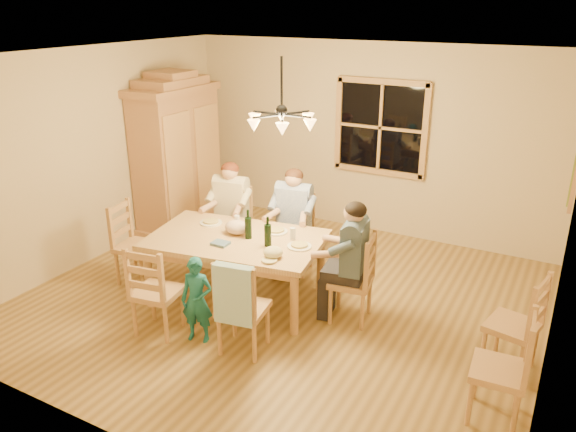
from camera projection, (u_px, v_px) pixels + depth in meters
The scene contains 33 objects.
floor at pixel (282, 300), 6.42m from camera, with size 5.50×5.50×0.00m, color olive.
ceiling at pixel (281, 56), 5.45m from camera, with size 5.50×5.00×0.02m, color white.
wall_back at pixel (367, 140), 7.99m from camera, with size 5.50×0.02×2.70m, color beige.
wall_left at pixel (94, 156), 7.16m from camera, with size 0.02×5.00×2.70m, color beige.
wall_right at pixel (568, 237), 4.71m from camera, with size 0.02×5.00×2.70m, color beige.
window at pixel (381, 128), 7.80m from camera, with size 1.30×0.06×1.30m.
painting at pixel (576, 172), 5.62m from camera, with size 0.06×0.78×0.64m.
chandelier at pixel (282, 120), 5.67m from camera, with size 0.77×0.68×0.71m.
armoire at pixel (177, 159), 8.13m from camera, with size 0.66×1.40×2.30m.
dining_table at pixel (236, 246), 6.22m from camera, with size 2.05×1.44×0.76m.
chair_far_left at pixel (232, 239), 7.29m from camera, with size 0.50×0.48×0.99m.
chair_far_right at pixel (293, 248), 7.03m from camera, with size 0.50×0.48×0.99m.
chair_near_left at pixel (158, 305), 5.71m from camera, with size 0.50×0.48×0.99m.
chair_near_right at pixel (244, 322), 5.42m from camera, with size 0.50×0.48×0.99m.
chair_end_left at pixel (137, 258), 6.76m from camera, with size 0.48×0.50×0.99m.
chair_end_right at pixel (350, 293), 5.94m from camera, with size 0.48×0.50×0.99m.
adult_woman at pixel (231, 200), 7.09m from camera, with size 0.44×0.47×0.87m.
adult_plaid_man at pixel (294, 208), 6.83m from camera, with size 0.44×0.47×0.87m.
adult_slate_man at pixel (353, 247), 5.75m from camera, with size 0.47×0.44×0.87m.
towel at pixel (234, 295), 5.11m from camera, with size 0.38×0.10×0.58m, color #9CC2D3.
wine_bottle_a at pixel (248, 224), 6.11m from camera, with size 0.08×0.08×0.33m, color black.
wine_bottle_b at pixel (268, 231), 5.92m from camera, with size 0.08×0.08×0.33m, color black.
plate_woman at pixel (211, 223), 6.57m from camera, with size 0.26×0.26×0.02m, color white.
plate_plaid at pixel (276, 232), 6.32m from camera, with size 0.26×0.26×0.02m, color white.
plate_slate at pixel (299, 246), 5.94m from camera, with size 0.26×0.26×0.02m, color white.
wine_glass_a at pixel (237, 221), 6.45m from camera, with size 0.06×0.06×0.14m, color silver.
wine_glass_b at pixel (293, 234), 6.10m from camera, with size 0.06×0.06×0.14m, color silver.
cap at pixel (273, 252), 5.70m from camera, with size 0.20×0.20×0.11m, color #C9BD86.
napkin at pixel (220, 243), 6.00m from camera, with size 0.18×0.14×0.03m, color slate.
cloth_bundle at pixel (237, 227), 6.26m from camera, with size 0.28×0.22×0.15m, color #C6A590.
child at pixel (197, 300), 5.52m from camera, with size 0.33×0.21×0.90m, color #196371.
chair_spare_front at pixel (496, 386), 4.52m from camera, with size 0.45×0.47×0.99m.
chair_spare_back at pixel (510, 340), 5.13m from camera, with size 0.50×0.52×0.99m.
Camera 1 is at (2.75, -4.93, 3.21)m, focal length 35.00 mm.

